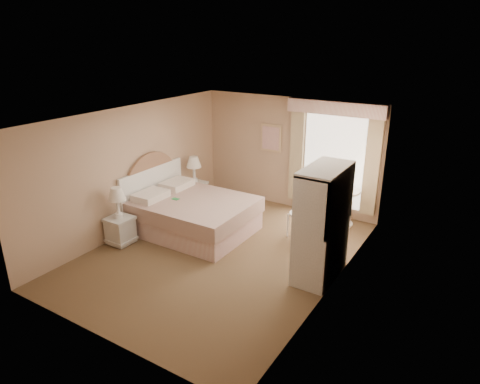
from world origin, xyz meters
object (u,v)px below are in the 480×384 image
Objects in this scene: round_table at (341,201)px; armoire at (322,233)px; bed at (189,212)px; cafe_chair at (304,210)px; nightstand_near at (120,223)px; nightstand_far at (195,187)px.

armoire is (0.41, -2.15, 0.26)m from round_table.
bed is 2.35× the size of cafe_chair.
bed reaches higher than nightstand_near.
nightstand_near is 3.53m from cafe_chair.
round_table is at bearing 83.85° from cafe_chair.
cafe_chair reaches higher than round_table.
cafe_chair is at bearing 24.40° from bed.
nightstand_far is (0.00, 2.32, 0.01)m from nightstand_near.
nightstand_far is 1.17× the size of cafe_chair.
nightstand_far is at bearing 122.29° from bed.
nightstand_far reaches higher than nightstand_near.
nightstand_near is 1.44× the size of round_table.
nightstand_near is (-0.73, -1.16, 0.04)m from bed.
bed is 1.23× the size of armoire.
armoire is (3.65, 0.92, 0.36)m from nightstand_near.
armoire is at bearing -37.54° from cafe_chair.
nightstand_near is 0.59× the size of armoire.
round_table is at bearing 37.13° from bed.
nightstand_far reaches higher than cafe_chair.
cafe_chair is at bearing -4.13° from nightstand_far.
bed is at bearing -137.86° from cafe_chair.
nightstand_near reaches higher than round_table.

